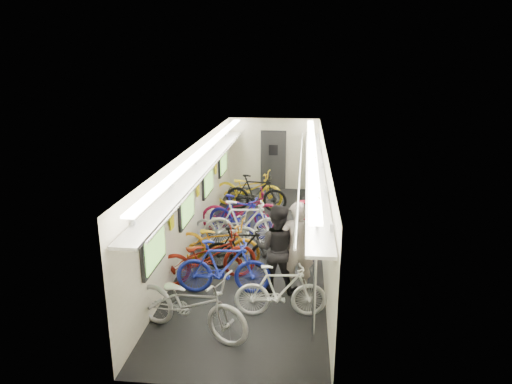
% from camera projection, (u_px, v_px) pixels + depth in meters
% --- Properties ---
extents(train_car_shell, '(10.00, 10.00, 10.00)m').
position_uv_depth(train_car_shell, '(247.00, 170.00, 11.20)').
color(train_car_shell, black).
rests_on(train_car_shell, ground).
extents(bicycle_0, '(2.23, 1.41, 1.11)m').
position_uv_depth(bicycle_0, '(190.00, 303.00, 7.26)').
color(bicycle_0, '#A2A1A6').
rests_on(bicycle_0, ground).
extents(bicycle_1, '(1.82, 0.62, 1.08)m').
position_uv_depth(bicycle_1, '(223.00, 267.00, 8.54)').
color(bicycle_1, '#1C28A8').
rests_on(bicycle_1, ground).
extents(bicycle_2, '(2.14, 1.47, 1.06)m').
position_uv_depth(bicycle_2, '(207.00, 257.00, 9.01)').
color(bicycle_2, maroon).
rests_on(bicycle_2, ground).
extents(bicycle_3, '(1.61, 0.59, 0.94)m').
position_uv_depth(bicycle_3, '(242.00, 248.00, 9.56)').
color(bicycle_3, black).
rests_on(bicycle_3, ground).
extents(bicycle_4, '(1.99, 0.99, 1.00)m').
position_uv_depth(bicycle_4, '(218.00, 241.00, 9.85)').
color(bicycle_4, orange).
rests_on(bicycle_4, ground).
extents(bicycle_5, '(1.95, 0.72, 1.15)m').
position_uv_depth(bicycle_5, '(244.00, 224.00, 10.66)').
color(bicycle_5, silver).
rests_on(bicycle_5, ground).
extents(bicycle_6, '(1.86, 1.20, 0.92)m').
position_uv_depth(bicycle_6, '(226.00, 228.00, 10.72)').
color(bicycle_6, '#A1A2A6').
rests_on(bicycle_6, ground).
extents(bicycle_7, '(1.82, 1.03, 1.06)m').
position_uv_depth(bicycle_7, '(240.00, 216.00, 11.34)').
color(bicycle_7, navy).
rests_on(bicycle_7, ground).
extents(bicycle_8, '(2.14, 1.09, 1.07)m').
position_uv_depth(bicycle_8, '(241.00, 210.00, 11.77)').
color(bicycle_8, maroon).
rests_on(bicycle_8, ground).
extents(bicycle_9, '(1.85, 0.70, 1.09)m').
position_uv_depth(bicycle_9, '(256.00, 193.00, 13.20)').
color(bicycle_9, black).
rests_on(bicycle_9, ground).
extents(bicycle_10, '(2.20, 1.08, 1.11)m').
position_uv_depth(bicycle_10, '(249.00, 189.00, 13.63)').
color(bicycle_10, gold).
rests_on(bicycle_10, ground).
extents(bicycle_11, '(1.62, 0.60, 0.95)m').
position_uv_depth(bicycle_11, '(281.00, 291.00, 7.80)').
color(bicycle_11, white).
rests_on(bicycle_11, ground).
extents(passenger_near, '(0.72, 0.54, 1.81)m').
position_uv_depth(passenger_near, '(297.00, 248.00, 8.49)').
color(passenger_near, gray).
rests_on(passenger_near, ground).
extents(passenger_mid, '(0.90, 0.74, 1.72)m').
position_uv_depth(passenger_mid, '(277.00, 248.00, 8.59)').
color(passenger_mid, black).
rests_on(passenger_mid, ground).
extents(backpack, '(0.29, 0.21, 0.38)m').
position_uv_depth(backpack, '(305.00, 210.00, 9.46)').
color(backpack, '#AE1129').
rests_on(backpack, passenger_near).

